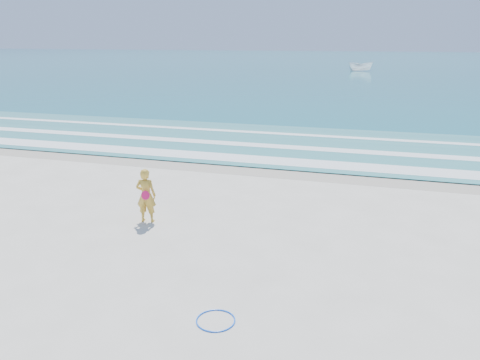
# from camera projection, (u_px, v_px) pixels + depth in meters

# --- Properties ---
(ground) EXTENTS (400.00, 400.00, 0.00)m
(ground) POSITION_uv_depth(u_px,v_px,m) (193.00, 264.00, 11.49)
(ground) COLOR silver
(ground) RESTS_ON ground
(wet_sand) EXTENTS (400.00, 2.40, 0.00)m
(wet_sand) POSITION_uv_depth(u_px,v_px,m) (273.00, 170.00, 19.75)
(wet_sand) COLOR #B2A893
(wet_sand) RESTS_ON ground
(ocean) EXTENTS (400.00, 190.00, 0.04)m
(ocean) POSITION_uv_depth(u_px,v_px,m) (364.00, 62.00, 107.84)
(ocean) COLOR #19727F
(ocean) RESTS_ON ground
(shallow) EXTENTS (400.00, 10.00, 0.01)m
(shallow) POSITION_uv_depth(u_px,v_px,m) (294.00, 144.00, 24.32)
(shallow) COLOR #59B7AD
(shallow) RESTS_ON ocean
(foam_near) EXTENTS (400.00, 1.40, 0.01)m
(foam_near) POSITION_uv_depth(u_px,v_px,m) (279.00, 161.00, 20.93)
(foam_near) COLOR white
(foam_near) RESTS_ON shallow
(foam_mid) EXTENTS (400.00, 0.90, 0.01)m
(foam_mid) POSITION_uv_depth(u_px,v_px,m) (291.00, 147.00, 23.59)
(foam_mid) COLOR white
(foam_mid) RESTS_ON shallow
(foam_far) EXTENTS (400.00, 0.60, 0.01)m
(foam_far) POSITION_uv_depth(u_px,v_px,m) (302.00, 135.00, 26.61)
(foam_far) COLOR white
(foam_far) RESTS_ON shallow
(hoop) EXTENTS (1.00, 1.00, 0.03)m
(hoop) POSITION_uv_depth(u_px,v_px,m) (216.00, 320.00, 9.17)
(hoop) COLOR #0E5EFE
(hoop) RESTS_ON ground
(boat) EXTENTS (3.99, 1.52, 1.54)m
(boat) POSITION_uv_depth(u_px,v_px,m) (361.00, 66.00, 78.36)
(boat) COLOR white
(boat) RESTS_ON ocean
(woman) EXTENTS (0.65, 0.48, 1.65)m
(woman) POSITION_uv_depth(u_px,v_px,m) (146.00, 195.00, 13.94)
(woman) COLOR gold
(woman) RESTS_ON ground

